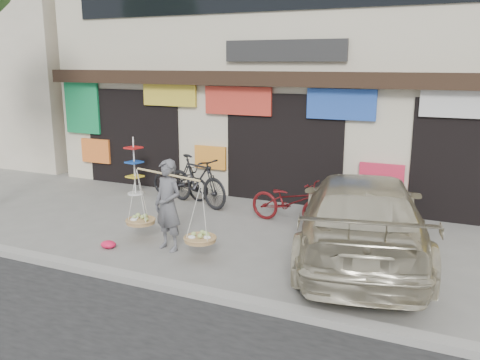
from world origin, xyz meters
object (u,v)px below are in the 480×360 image
at_px(bike_2, 290,202).
at_px(display_rack, 135,171).
at_px(street_vendor, 168,209).
at_px(suv, 362,216).
at_px(bike_1, 197,181).
at_px(bike_0, 180,180).

relative_size(bike_2, display_rack, 1.22).
height_order(street_vendor, suv, street_vendor).
relative_size(bike_1, bike_2, 1.08).
bearing_deg(bike_0, suv, -104.61).
relative_size(suv, display_rack, 3.63).
distance_m(bike_0, bike_1, 0.85).
xyz_separation_m(bike_0, bike_1, (0.73, -0.41, 0.14)).
bearing_deg(suv, street_vendor, 6.07).
distance_m(bike_1, bike_2, 2.61).
xyz_separation_m(bike_1, suv, (4.36, -1.75, 0.15)).
distance_m(bike_2, suv, 2.21).
distance_m(bike_1, display_rack, 2.04).
relative_size(bike_1, display_rack, 1.33).
distance_m(bike_0, display_rack, 1.32).
height_order(bike_0, display_rack, display_rack).
bearing_deg(street_vendor, bike_1, 124.34).
bearing_deg(street_vendor, bike_2, 72.10).
bearing_deg(bike_2, bike_0, 83.94).
height_order(street_vendor, bike_0, street_vendor).
distance_m(street_vendor, bike_1, 3.06).
bearing_deg(street_vendor, bike_0, 132.79).
relative_size(bike_0, display_rack, 1.16).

